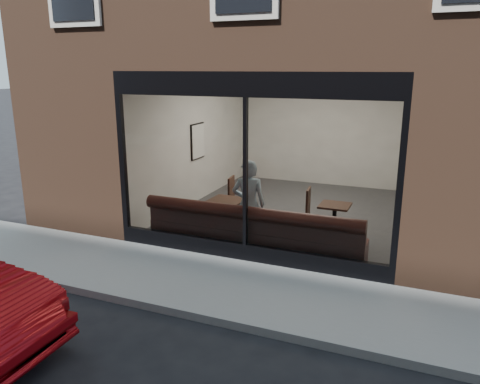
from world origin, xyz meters
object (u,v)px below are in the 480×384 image
at_px(banquette, 253,240).
at_px(person, 249,205).
at_px(cafe_table_right, 335,205).
at_px(cafe_table_left, 226,201).
at_px(cafe_chair_right, 298,222).
at_px(cafe_chair_left, 223,208).

height_order(banquette, person, person).
bearing_deg(cafe_table_right, cafe_table_left, -166.35).
height_order(cafe_table_left, cafe_table_right, cafe_table_left).
xyz_separation_m(person, cafe_table_right, (1.41, 0.86, -0.09)).
bearing_deg(person, cafe_chair_right, -136.28).
bearing_deg(cafe_chair_left, cafe_table_left, 110.31).
bearing_deg(banquette, cafe_chair_left, 129.50).
xyz_separation_m(cafe_table_left, cafe_chair_right, (1.26, 0.74, -0.50)).
bearing_deg(cafe_chair_left, cafe_chair_right, 162.70).
bearing_deg(person, cafe_table_right, -164.90).
relative_size(banquette, person, 2.40).
distance_m(person, cafe_table_right, 1.66).
relative_size(person, cafe_table_right, 2.99).
bearing_deg(cafe_table_left, cafe_chair_left, 117.37).
xyz_separation_m(person, cafe_table_left, (-0.62, 0.37, -0.09)).
relative_size(cafe_chair_left, cafe_chair_right, 1.03).
distance_m(cafe_table_left, cafe_chair_left, 1.30).
bearing_deg(person, banquette, 116.51).
xyz_separation_m(cafe_table_left, cafe_table_right, (2.03, 0.49, 0.00)).
bearing_deg(cafe_table_left, person, -31.08).
bearing_deg(person, cafe_table_left, -47.40).
relative_size(banquette, cafe_chair_left, 9.67).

